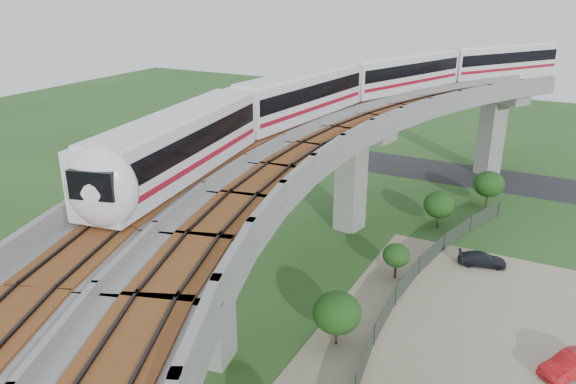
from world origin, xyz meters
The scene contains 12 objects.
ground centered at (0.00, 0.00, 0.00)m, with size 160.00×160.00×0.00m, color #285120.
dirt_lot centered at (14.00, -2.00, 0.02)m, with size 18.00×26.00×0.04m, color gray.
asphalt_road centered at (0.00, 30.00, 0.01)m, with size 60.00×8.00×0.03m, color #232326.
viaduct centered at (3.84, 0.00, 9.05)m, with size 19.58×73.98×11.40m.
metro_train centered at (1.69, 12.56, 12.31)m, with size 18.06×59.91×3.64m.
fence centered at (9.75, 0.00, 0.75)m, with size 3.87×38.73×1.50m.
tree_0 centered at (10.84, 21.25, 2.35)m, with size 2.92×2.92×3.60m.
tree_1 centered at (7.83, 14.12, 2.19)m, with size 2.74×2.74×3.36m.
tree_2 centered at (7.30, 3.55, 1.89)m, with size 2.02×2.02×2.76m.
tree_3 centered at (6.62, -5.84, 2.19)m, with size 2.92×2.92×3.43m.
car_red centered at (19.22, -2.39, 0.66)m, with size 1.31×3.76×1.24m, color #B71017.
car_dark centered at (12.62, 8.59, 0.56)m, with size 1.45×3.57×1.04m, color black.
Camera 1 is at (17.34, -32.42, 20.56)m, focal length 35.00 mm.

